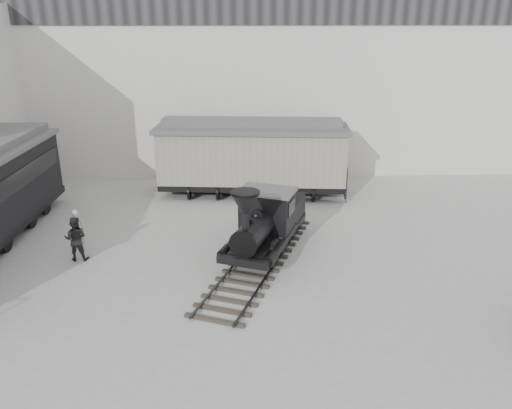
{
  "coord_description": "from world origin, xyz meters",
  "views": [
    {
      "loc": [
        0.16,
        -12.86,
        8.18
      ],
      "look_at": [
        0.77,
        3.91,
        2.0
      ],
      "focal_mm": 35.0,
      "sensor_mm": 36.0,
      "label": 1
    }
  ],
  "objects_px": {
    "boxcar": "(252,155)",
    "visitor_b": "(76,239)",
    "locomotive": "(264,226)",
    "visitor_a": "(77,230)"
  },
  "relations": [
    {
      "from": "locomotive",
      "to": "boxcar",
      "type": "height_order",
      "value": "boxcar"
    },
    {
      "from": "visitor_b",
      "to": "locomotive",
      "type": "bearing_deg",
      "value": -179.82
    },
    {
      "from": "boxcar",
      "to": "visitor_b",
      "type": "relative_size",
      "value": 5.75
    },
    {
      "from": "boxcar",
      "to": "visitor_b",
      "type": "distance_m",
      "value": 9.78
    },
    {
      "from": "boxcar",
      "to": "visitor_b",
      "type": "xyz_separation_m",
      "value": [
        -6.57,
        -7.15,
        -1.17
      ]
    },
    {
      "from": "locomotive",
      "to": "boxcar",
      "type": "relative_size",
      "value": 0.92
    },
    {
      "from": "locomotive",
      "to": "visitor_b",
      "type": "xyz_separation_m",
      "value": [
        -6.83,
        -0.21,
        -0.3
      ]
    },
    {
      "from": "visitor_a",
      "to": "visitor_b",
      "type": "height_order",
      "value": "visitor_b"
    },
    {
      "from": "locomotive",
      "to": "boxcar",
      "type": "bearing_deg",
      "value": 112.86
    },
    {
      "from": "visitor_a",
      "to": "visitor_b",
      "type": "bearing_deg",
      "value": 85.18
    }
  ]
}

